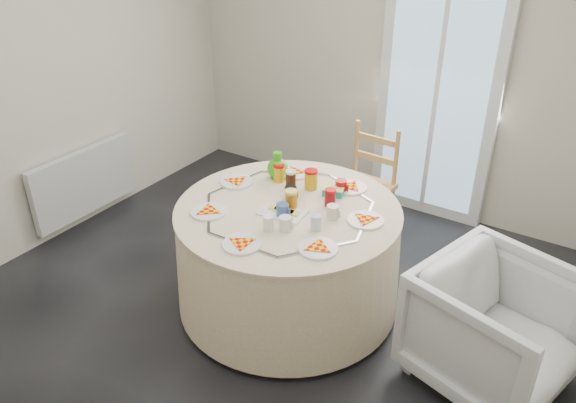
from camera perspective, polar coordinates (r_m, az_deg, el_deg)
The scene contains 14 objects.
floor at distance 3.89m, azimuth -2.75°, elevation -11.31°, with size 4.00×4.00×0.00m, color black.
wall_back at distance 4.88m, azimuth 11.01°, elevation 14.12°, with size 4.00×0.02×2.60m, color #BCB5A3.
wall_left at distance 4.62m, azimuth -24.30°, elevation 11.27°, with size 0.02×4.00×2.60m, color #BCB5A3.
glass_door at distance 4.77m, azimuth 14.95°, elevation 10.21°, with size 1.00×0.08×2.10m, color silver.
radiator at distance 4.99m, azimuth -19.96°, elevation 1.88°, with size 0.07×1.00×0.55m, color silver.
table at distance 3.76m, azimuth -0.00°, elevation -5.67°, with size 1.49×1.49×0.75m, color #FAE9B5.
wooden_chair at distance 4.48m, azimuth 7.67°, elevation 1.64°, with size 0.42×0.40×0.93m, color #B77A54, non-canonical shape.
armchair at distance 3.41m, azimuth 20.40°, elevation -11.72°, with size 0.79×0.74×0.81m, color silver.
place_settings at distance 3.55m, azimuth -0.00°, elevation -0.42°, with size 1.22×1.22×0.02m, color silver, non-canonical shape.
jar_cluster at distance 3.71m, azimuth 1.45°, elevation 1.88°, with size 0.53×0.27×0.15m, color brown, non-canonical shape.
butter_tub at distance 3.71m, azimuth 4.63°, elevation 1.15°, with size 0.14×0.10×0.06m, color #0E9D9B.
green_pitcher at distance 3.88m, azimuth -1.07°, elevation 3.98°, with size 0.15×0.15×0.19m, color #2DA511, non-canonical shape.
cheese_platter at distance 3.49m, azimuth -0.58°, elevation -0.95°, with size 0.28×0.18×0.04m, color white, non-canonical shape.
mugs_glasses at distance 3.47m, azimuth 1.72°, elevation -0.45°, with size 0.58×0.58×0.11m, color gray, non-canonical shape.
Camera 1 is at (1.76, -2.38, 2.52)m, focal length 35.00 mm.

